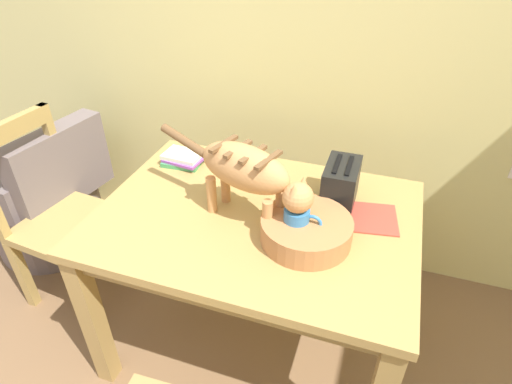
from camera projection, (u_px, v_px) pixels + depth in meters
The scene contains 11 objects.
wall_rear at pixel (297, 19), 1.89m from camera, with size 4.34×0.11×2.50m.
dining_table at pixel (256, 233), 1.63m from camera, with size 1.17×0.85×0.73m.
cat at pixel (249, 172), 1.44m from camera, with size 0.63×0.25×0.29m.
saucer_bowl at pixel (295, 235), 1.45m from camera, with size 0.21×0.21×0.03m, color blue.
coffee_mug at pixel (297, 221), 1.41m from camera, with size 0.13×0.09×0.09m.
magazine at pixel (360, 217), 1.56m from camera, with size 0.26×0.18×0.01m, color #DD4234.
book_stack at pixel (183, 159), 1.86m from camera, with size 0.18×0.13×0.05m.
wicker_basket at pixel (306, 230), 1.43m from camera, with size 0.31×0.31×0.09m.
toaster at pixel (341, 185), 1.58m from camera, with size 0.12×0.20×0.18m.
wooden_chair_near at pixel (62, 219), 2.00m from camera, with size 0.46×0.46×0.93m.
wicker_armchair at pixel (48, 204), 2.39m from camera, with size 0.64×0.66×0.78m.
Camera 1 is at (0.47, -0.09, 1.69)m, focal length 29.79 mm.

